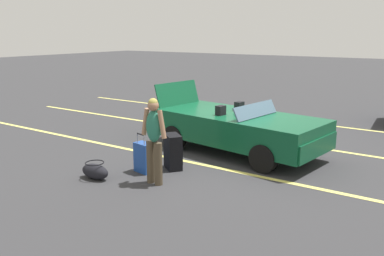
# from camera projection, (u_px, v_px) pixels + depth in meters

# --- Properties ---
(ground_plane) EXTENTS (80.00, 80.00, 0.00)m
(ground_plane) POSITION_uv_depth(u_px,v_px,m) (236.00, 152.00, 9.80)
(ground_plane) COLOR #333335
(lot_line_near) EXTENTS (18.00, 0.12, 0.01)m
(lot_line_near) POSITION_uv_depth(u_px,v_px,m) (209.00, 166.00, 8.77)
(lot_line_near) COLOR #EAE066
(lot_line_near) RESTS_ON ground_plane
(lot_line_mid) EXTENTS (18.00, 0.12, 0.01)m
(lot_line_mid) POSITION_uv_depth(u_px,v_px,m) (261.00, 139.00, 10.96)
(lot_line_mid) COLOR #EAE066
(lot_line_mid) RESTS_ON ground_plane
(lot_line_far) EXTENTS (18.00, 0.12, 0.01)m
(lot_line_far) POSITION_uv_depth(u_px,v_px,m) (295.00, 121.00, 13.15)
(lot_line_far) COLOR #EAE066
(lot_line_far) RESTS_ON ground_plane
(convertible_car) EXTENTS (4.35, 2.34, 1.53)m
(convertible_car) POSITION_uv_depth(u_px,v_px,m) (244.00, 129.00, 9.53)
(convertible_car) COLOR #0F4C2D
(convertible_car) RESTS_ON ground_plane
(suitcase_large_black) EXTENTS (0.55, 0.51, 0.74)m
(suitcase_large_black) POSITION_uv_depth(u_px,v_px,m) (173.00, 152.00, 8.53)
(suitcase_large_black) COLOR black
(suitcase_large_black) RESTS_ON ground_plane
(suitcase_medium_bright) EXTENTS (0.44, 0.31, 0.83)m
(suitcase_medium_bright) POSITION_uv_depth(u_px,v_px,m) (144.00, 158.00, 8.33)
(suitcase_medium_bright) COLOR #1E479E
(suitcase_medium_bright) RESTS_ON ground_plane
(duffel_bag) EXTENTS (0.64, 0.38, 0.34)m
(duffel_bag) POSITION_uv_depth(u_px,v_px,m) (95.00, 171.00, 7.97)
(duffel_bag) COLOR black
(duffel_bag) RESTS_ON ground_plane
(traveler_person) EXTENTS (0.61, 0.24, 1.65)m
(traveler_person) POSITION_uv_depth(u_px,v_px,m) (154.00, 136.00, 7.55)
(traveler_person) COLOR #4C3F2D
(traveler_person) RESTS_ON ground_plane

